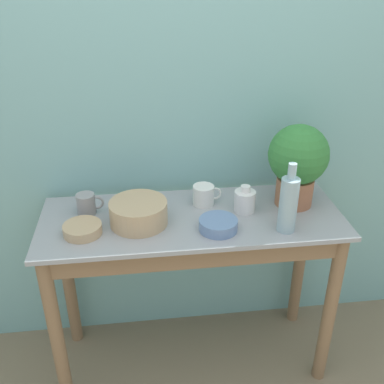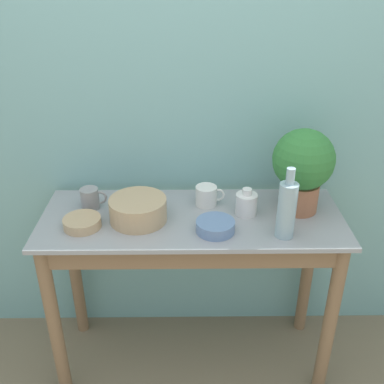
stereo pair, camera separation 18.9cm
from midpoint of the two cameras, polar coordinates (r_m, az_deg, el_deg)
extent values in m
cube|color=#7AB2B2|center=(2.08, 2.54, 9.65)|extent=(6.00, 0.05, 2.40)
cylinder|color=#846647|center=(2.11, -14.55, -16.17)|extent=(0.06, 0.06, 0.83)
cylinder|color=#846647|center=(2.17, 19.58, -15.51)|extent=(0.06, 0.06, 0.83)
cylinder|color=#846647|center=(2.40, -12.51, -9.57)|extent=(0.06, 0.06, 0.83)
cylinder|color=#846647|center=(2.46, 16.69, -9.20)|extent=(0.06, 0.06, 0.83)
cube|color=#846647|center=(1.82, 3.07, -8.35)|extent=(1.21, 0.02, 0.10)
cube|color=#93999E|center=(1.95, 2.77, -3.45)|extent=(1.31, 0.50, 0.02)
cylinder|color=#A36647|center=(2.05, 16.02, -0.61)|extent=(0.17, 0.17, 0.13)
sphere|color=#337A38|center=(1.97, 16.69, 3.91)|extent=(0.26, 0.26, 0.26)
cylinder|color=tan|center=(1.90, -4.05, -2.33)|extent=(0.24, 0.24, 0.10)
cylinder|color=#93B2BC|center=(1.82, 14.86, -2.38)|extent=(0.07, 0.07, 0.23)
cylinder|color=#93B2BC|center=(1.75, 15.45, 1.87)|extent=(0.03, 0.03, 0.07)
cylinder|color=white|center=(1.97, 9.65, -1.62)|extent=(0.09, 0.09, 0.10)
cylinder|color=white|center=(1.94, 9.79, -0.04)|extent=(0.04, 0.04, 0.03)
cylinder|color=gray|center=(2.02, -10.27, -0.88)|extent=(0.08, 0.08, 0.09)
torus|color=gray|center=(2.01, -9.00, -0.76)|extent=(0.06, 0.01, 0.06)
cylinder|color=white|center=(2.02, 4.49, -0.55)|extent=(0.10, 0.10, 0.09)
torus|color=white|center=(2.02, 5.99, -0.43)|extent=(0.06, 0.01, 0.06)
cylinder|color=#6684B2|center=(1.84, 5.92, -4.43)|extent=(0.16, 0.16, 0.05)
cylinder|color=tan|center=(1.90, -11.04, -3.91)|extent=(0.16, 0.16, 0.04)
camera|label=1|loc=(0.09, -87.14, 1.52)|focal=42.00mm
camera|label=2|loc=(0.09, 92.86, -1.52)|focal=42.00mm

